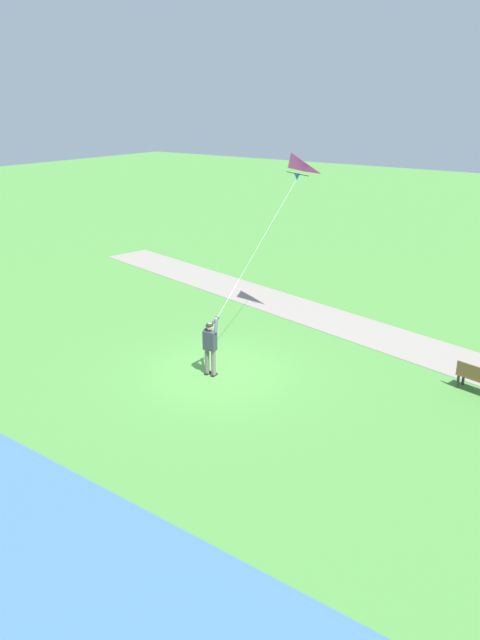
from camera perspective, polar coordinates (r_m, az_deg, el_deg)
name	(u,v)px	position (r m, az deg, el deg)	size (l,w,h in m)	color
ground_plane	(218,373)	(19.05, -2.09, -4.99)	(120.00, 120.00, 0.00)	#4C8E3D
walkway_path	(361,330)	(22.89, 11.38, -0.93)	(2.40, 32.00, 0.02)	gray
person_kite_flyer	(210,344)	(18.50, -2.81, -2.25)	(0.62, 0.52, 1.83)	#232328
flying_kite	(291,168)	(21.92, 4.85, 14.14)	(5.60, 1.65, 4.50)	#E02D9E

